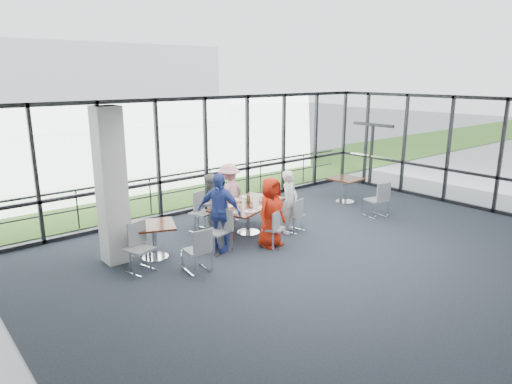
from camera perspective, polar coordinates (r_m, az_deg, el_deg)
floor at (r=9.82m, az=10.53°, el=-8.48°), size 12.00×10.00×0.02m
ceiling at (r=9.08m, az=11.48°, el=10.54°), size 12.00×10.00×0.04m
wall_left at (r=6.19m, az=-27.59°, el=-7.88°), size 0.10×10.00×3.20m
curtain_wall_back at (r=12.99m, az=-6.29°, el=4.75°), size 12.00×0.10×3.20m
curtain_wall_right at (r=14.40m, az=26.44°, el=4.27°), size 0.10×10.00×3.20m
exit_door at (r=16.34m, az=14.21°, el=4.43°), size 0.12×1.60×2.10m
structural_column at (r=9.61m, az=-17.63°, el=0.68°), size 0.50×0.50×3.20m
apron at (r=17.62m, az=-15.17°, el=1.53°), size 80.00×70.00×0.02m
grass_strip at (r=15.86m, az=-12.13°, el=0.41°), size 80.00×5.00×0.01m
hangar_main at (r=39.29m, az=-23.94°, el=12.16°), size 24.00×10.00×6.00m
guard_rail at (r=13.71m, az=-7.55°, el=0.53°), size 12.00×0.06×0.06m
main_table at (r=11.06m, az=-0.99°, el=-2.06°), size 2.23×1.69×0.75m
side_table_left at (r=9.81m, az=-12.69°, el=-4.60°), size 1.12×1.12×0.75m
side_table_right at (r=14.02m, az=11.17°, el=1.25°), size 0.93×0.93×0.75m
diner_near_left at (r=10.18m, az=1.87°, el=-2.56°), size 0.86×0.64×1.60m
diner_near_right at (r=11.12m, az=4.20°, el=-1.24°), size 0.67×0.59×1.55m
diner_far_left at (r=11.04m, az=-5.83°, el=-1.54°), size 0.83×0.66×1.49m
diner_far_right at (r=11.87m, az=-3.36°, el=-0.16°), size 1.11×0.77×1.56m
diner_end at (r=9.97m, az=-4.64°, el=-2.53°), size 0.98×1.17×1.74m
chair_main_nl at (r=10.26m, az=2.23°, el=-4.60°), size 0.56×0.56×0.85m
chair_main_nr at (r=11.28m, az=4.78°, el=-2.92°), size 0.47×0.47×0.83m
chair_main_fl at (r=11.29m, az=-6.85°, el=-2.63°), size 0.60×0.60×0.95m
chair_main_fr at (r=12.00m, az=-3.62°, el=-1.71°), size 0.55×0.55×0.88m
chair_main_end at (r=9.93m, az=-5.04°, el=-4.99°), size 0.57×0.57×0.96m
chair_spare_la at (r=9.07m, az=-7.42°, el=-7.25°), size 0.48×0.48×0.88m
chair_spare_lb at (r=9.24m, az=-14.34°, el=-6.94°), size 0.57×0.57×0.95m
chair_spare_r at (r=12.80m, az=14.72°, el=-0.98°), size 0.56×0.56×0.94m
plate_nl at (r=10.39m, az=-0.78°, el=-2.43°), size 0.26×0.26×0.01m
plate_nr at (r=11.35m, az=1.86°, el=-0.96°), size 0.28×0.28×0.01m
plate_fl at (r=10.83m, az=-3.56°, el=-1.75°), size 0.27×0.27×0.01m
plate_fr at (r=11.60m, az=-1.20°, el=-0.62°), size 0.27×0.27×0.01m
plate_end at (r=10.31m, az=-3.27°, el=-2.59°), size 0.25×0.25×0.01m
tumbler_a at (r=10.66m, az=-0.57°, el=-1.59°), size 0.08×0.08×0.15m
tumbler_b at (r=11.13m, az=0.55°, el=-0.93°), size 0.07×0.07×0.14m
tumbler_c at (r=11.13m, az=-1.96°, el=-0.93°), size 0.07×0.07×0.15m
tumbler_d at (r=10.38m, az=-1.95°, el=-2.13°), size 0.06×0.06×0.13m
menu_a at (r=10.68m, az=0.83°, el=-1.98°), size 0.39×0.37×0.00m
menu_b at (r=11.57m, az=2.47°, el=-0.70°), size 0.31×0.23×0.00m
menu_c at (r=11.38m, az=-2.15°, el=-0.95°), size 0.35×0.37×0.00m
condiment_caddy at (r=11.08m, az=-0.91°, el=-1.27°), size 0.10×0.07×0.04m
ketchup_bottle at (r=11.08m, az=-0.86°, el=-0.90°), size 0.06×0.06×0.18m
green_bottle at (r=11.05m, az=-1.04°, el=-0.89°), size 0.05×0.05×0.20m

